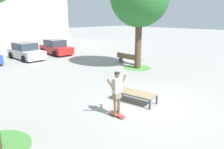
# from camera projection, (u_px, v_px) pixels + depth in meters

# --- Properties ---
(ground_plane) EXTENTS (120.00, 120.00, 0.00)m
(ground_plane) POSITION_uv_depth(u_px,v_px,m) (150.00, 104.00, 9.44)
(ground_plane) COLOR #999993
(skate_box) EXTENTS (1.10, 2.01, 0.46)m
(skate_box) POSITION_uv_depth(u_px,v_px,m) (135.00, 93.00, 9.53)
(skate_box) COLOR #38383D
(skate_box) RESTS_ON ground
(skateboard) EXTENTS (0.21, 0.80, 0.09)m
(skateboard) POSITION_uv_depth(u_px,v_px,m) (117.00, 114.00, 8.22)
(skateboard) COLOR #B23333
(skateboard) RESTS_ON ground
(skater) EXTENTS (1.00, 0.28, 1.69)m
(skater) POSITION_uv_depth(u_px,v_px,m) (117.00, 90.00, 7.96)
(skater) COLOR brown
(skater) RESTS_ON skateboard
(grass_patch_near_right) EXTENTS (2.06, 2.06, 0.01)m
(grass_patch_near_right) POSITION_uv_depth(u_px,v_px,m) (137.00, 68.00, 16.00)
(grass_patch_near_right) COLOR #519342
(grass_patch_near_right) RESTS_ON ground
(car_white) EXTENTS (2.10, 4.29, 1.50)m
(car_white) POSITION_uv_depth(u_px,v_px,m) (26.00, 52.00, 19.20)
(car_white) COLOR silver
(car_white) RESTS_ON ground
(car_red) EXTENTS (1.99, 4.23, 1.50)m
(car_red) POSITION_uv_depth(u_px,v_px,m) (56.00, 48.00, 21.72)
(car_red) COLOR red
(car_red) RESTS_ON ground
(park_bench) EXTENTS (0.46, 2.40, 0.83)m
(park_bench) POSITION_uv_depth(u_px,v_px,m) (129.00, 58.00, 17.40)
(park_bench) COLOR brown
(park_bench) RESTS_ON ground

